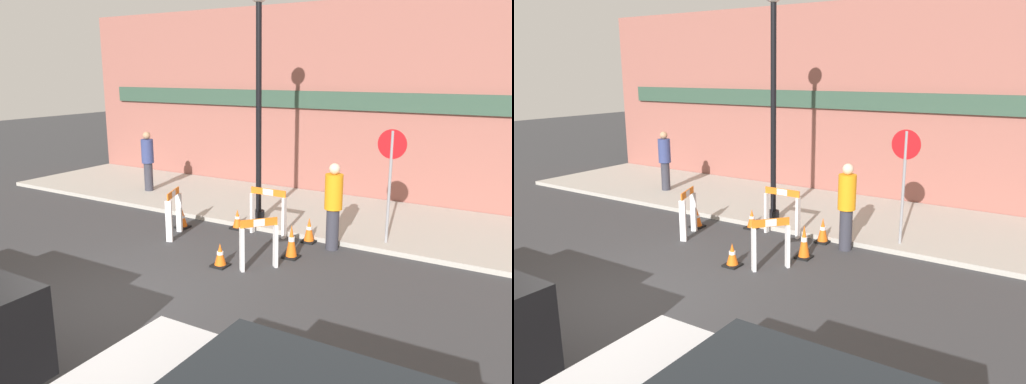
% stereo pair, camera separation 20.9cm
% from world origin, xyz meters
% --- Properties ---
extents(ground_plane, '(60.00, 60.00, 0.00)m').
position_xyz_m(ground_plane, '(0.00, 0.00, 0.00)').
color(ground_plane, '#38383A').
extents(sidewalk_slab, '(18.00, 3.93, 0.11)m').
position_xyz_m(sidewalk_slab, '(0.00, 6.47, 0.05)').
color(sidewalk_slab, '#ADA89E').
rests_on(sidewalk_slab, ground_plane).
extents(storefront_facade, '(18.00, 0.22, 5.50)m').
position_xyz_m(storefront_facade, '(0.00, 8.51, 2.75)').
color(storefront_facade, '#93564C').
rests_on(storefront_facade, ground_plane).
extents(streetlamp_post, '(0.44, 0.44, 5.39)m').
position_xyz_m(streetlamp_post, '(-0.13, 4.94, 3.56)').
color(streetlamp_post, black).
rests_on(streetlamp_post, sidewalk_slab).
extents(stop_sign, '(0.60, 0.06, 2.37)m').
position_xyz_m(stop_sign, '(2.99, 4.94, 1.70)').
color(stop_sign, gray).
rests_on(stop_sign, sidewalk_slab).
extents(barricade_0, '(0.88, 0.14, 1.08)m').
position_xyz_m(barricade_0, '(0.47, 4.35, 0.58)').
color(barricade_0, white).
rests_on(barricade_0, ground_plane).
extents(barricade_1, '(0.41, 0.76, 1.06)m').
position_xyz_m(barricade_1, '(-1.27, 3.20, 0.57)').
color(barricade_1, white).
rests_on(barricade_1, ground_plane).
extents(barricade_2, '(0.56, 0.63, 0.98)m').
position_xyz_m(barricade_2, '(1.31, 2.54, 0.52)').
color(barricade_2, white).
rests_on(barricade_2, ground_plane).
extents(traffic_cone_0, '(0.30, 0.30, 0.46)m').
position_xyz_m(traffic_cone_0, '(-0.38, 4.40, 0.22)').
color(traffic_cone_0, black).
rests_on(traffic_cone_0, ground_plane).
extents(traffic_cone_1, '(0.30, 0.30, 0.55)m').
position_xyz_m(traffic_cone_1, '(1.47, 4.40, 0.26)').
color(traffic_cone_1, black).
rests_on(traffic_cone_1, ground_plane).
extents(traffic_cone_2, '(0.30, 0.30, 0.46)m').
position_xyz_m(traffic_cone_2, '(0.62, 2.27, 0.22)').
color(traffic_cone_2, black).
rests_on(traffic_cone_2, ground_plane).
extents(traffic_cone_3, '(0.30, 0.30, 0.68)m').
position_xyz_m(traffic_cone_3, '(1.57, 3.37, 0.33)').
color(traffic_cone_3, black).
rests_on(traffic_cone_3, ground_plane).
extents(traffic_cone_4, '(0.30, 0.30, 0.46)m').
position_xyz_m(traffic_cone_4, '(-1.53, 3.79, 0.22)').
color(traffic_cone_4, black).
rests_on(traffic_cone_4, ground_plane).
extents(person_worker, '(0.45, 0.45, 1.81)m').
position_xyz_m(person_worker, '(2.06, 4.25, 0.98)').
color(person_worker, '#33333D').
rests_on(person_worker, ground_plane).
extents(person_pedestrian, '(0.38, 0.38, 1.77)m').
position_xyz_m(person_pedestrian, '(-4.54, 5.90, 1.06)').
color(person_pedestrian, '#33333D').
rests_on(person_pedestrian, sidewalk_slab).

